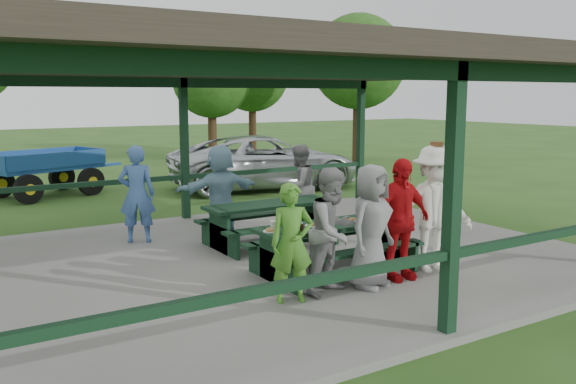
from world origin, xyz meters
TOP-DOWN VIEW (x-y plane):
  - ground at (0.00, 0.00)m, footprint 90.00×90.00m
  - concrete_slab at (0.00, 0.00)m, footprint 10.00×8.00m
  - pavilion_structure at (0.00, 0.00)m, footprint 10.60×8.60m
  - picnic_table_near at (0.31, -1.20)m, footprint 2.46×1.39m
  - picnic_table_far at (0.36, 0.80)m, footprint 2.34×1.39m
  - table_setting at (0.25, -1.16)m, footprint 2.34×0.45m
  - contestant_green at (-0.95, -2.00)m, footprint 0.66×0.54m
  - contestant_grey_left at (-0.28, -1.99)m, footprint 0.98×0.86m
  - contestant_grey_mid at (0.30, -2.07)m, footprint 0.98×0.80m
  - contestant_red at (0.89, -2.00)m, footprint 1.06×0.50m
  - contestant_white_fedora at (1.62, -1.96)m, footprint 1.39×1.04m
  - spectator_lblue at (-0.16, 1.72)m, footprint 1.64×0.54m
  - spectator_blue at (-1.60, 2.19)m, footprint 0.76×0.64m
  - spectator_grey at (1.56, 1.70)m, footprint 0.98×0.87m
  - pickup_truck at (3.91, 7.11)m, footprint 6.05×3.62m
  - farm_trailer at (-1.90, 9.02)m, footprint 3.87×2.41m
  - tree_mid at (5.67, 14.58)m, footprint 3.20×3.20m
  - tree_right at (10.65, 11.33)m, footprint 3.83×3.83m
  - tree_far_right at (9.09, 17.41)m, footprint 3.44×3.44m

SIDE VIEW (x-z plane):
  - ground at x=0.00m, z-range 0.00..0.00m
  - concrete_slab at x=0.00m, z-range 0.00..0.10m
  - picnic_table_far at x=0.36m, z-range 0.19..0.94m
  - picnic_table_near at x=0.31m, z-range 0.20..0.95m
  - farm_trailer at x=-1.90m, z-range -0.01..1.35m
  - pickup_truck at x=3.91m, z-range 0.00..1.57m
  - contestant_green at x=-0.95m, z-range 0.10..1.65m
  - table_setting at x=0.25m, z-range 0.83..0.93m
  - spectator_grey at x=1.56m, z-range 0.10..1.78m
  - contestant_grey_left at x=-0.28m, z-range 0.10..1.81m
  - contestant_grey_mid at x=0.30m, z-range 0.10..1.82m
  - spectator_lblue at x=-0.16m, z-range 0.10..1.86m
  - contestant_red at x=0.89m, z-range 0.10..1.87m
  - spectator_blue at x=-1.60m, z-range 0.10..1.87m
  - contestant_white_fedora at x=1.62m, z-range 0.08..2.04m
  - pavilion_structure at x=0.00m, z-range 1.55..4.79m
  - tree_mid at x=5.67m, z-range 0.88..5.89m
  - tree_far_right at x=9.09m, z-range 0.95..6.33m
  - tree_right at x=10.65m, z-range 1.06..7.04m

